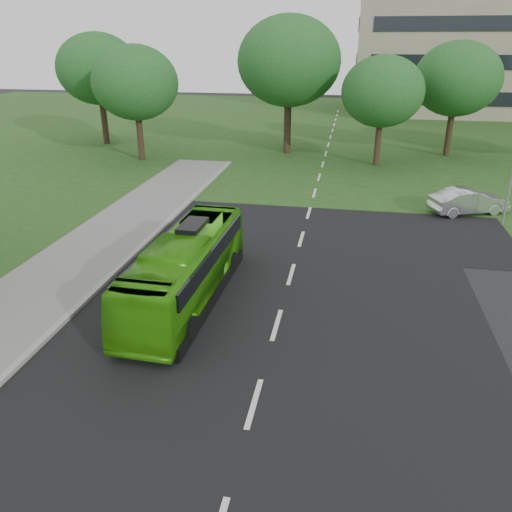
% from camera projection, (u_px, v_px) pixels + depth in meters
% --- Properties ---
extents(ground, '(160.00, 160.00, 0.00)m').
position_uv_depth(ground, '(267.00, 360.00, 14.90)').
color(ground, black).
rests_on(ground, ground).
extents(street_surfaces, '(120.00, 120.00, 0.15)m').
position_uv_depth(street_surfaces, '(314.00, 174.00, 35.47)').
color(street_surfaces, black).
rests_on(street_surfaces, ground).
extents(tree_park_a, '(6.47, 6.47, 8.59)m').
position_uv_depth(tree_park_a, '(135.00, 83.00, 37.54)').
color(tree_park_a, black).
rests_on(tree_park_a, ground).
extents(tree_park_b, '(8.19, 8.19, 10.74)m').
position_uv_depth(tree_park_b, '(289.00, 61.00, 39.40)').
color(tree_park_b, black).
rests_on(tree_park_b, ground).
extents(tree_park_c, '(5.95, 5.95, 7.90)m').
position_uv_depth(tree_park_c, '(383.00, 92.00, 36.03)').
color(tree_park_c, black).
rests_on(tree_park_c, ground).
extents(tree_park_d, '(6.69, 6.69, 8.85)m').
position_uv_depth(tree_park_d, '(457.00, 79.00, 38.91)').
color(tree_park_d, black).
rests_on(tree_park_d, ground).
extents(tree_park_f, '(7.13, 7.13, 9.52)m').
position_uv_depth(tree_park_f, '(98.00, 69.00, 43.56)').
color(tree_park_f, black).
rests_on(tree_park_f, ground).
extents(bus, '(2.29, 8.89, 2.46)m').
position_uv_depth(bus, '(186.00, 268.00, 17.97)').
color(bus, '#3CA610').
rests_on(bus, ground).
extents(sedan, '(4.47, 2.96, 1.39)m').
position_uv_depth(sedan, '(468.00, 201.00, 27.25)').
color(sedan, silver).
rests_on(sedan, ground).
extents(camera_pole, '(0.39, 0.35, 4.20)m').
position_uv_depth(camera_pole, '(512.00, 173.00, 24.73)').
color(camera_pole, gray).
rests_on(camera_pole, ground).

